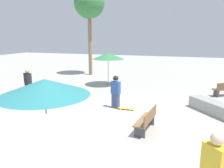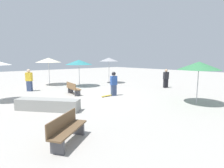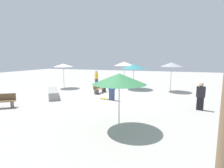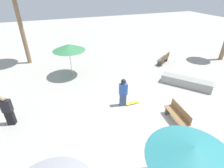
% 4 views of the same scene
% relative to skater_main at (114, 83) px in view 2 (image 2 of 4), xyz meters
% --- Properties ---
extents(ground_plane, '(60.00, 60.00, 0.00)m').
position_rel_skater_main_xyz_m(ground_plane, '(-0.90, -0.85, -0.88)').
color(ground_plane, '#ADA8A0').
extents(skater_main, '(0.34, 0.48, 1.64)m').
position_rel_skater_main_xyz_m(skater_main, '(0.00, 0.00, 0.00)').
color(skater_main, '#38476B').
rests_on(skater_main, ground_plane).
extents(skateboard, '(0.21, 0.80, 0.07)m').
position_rel_skater_main_xyz_m(skateboard, '(-0.10, -0.56, -0.82)').
color(skateboard, gold).
rests_on(skateboard, ground_plane).
extents(concrete_ledge, '(2.85, 2.52, 0.56)m').
position_rel_skater_main_xyz_m(concrete_ledge, '(0.42, -4.71, -0.60)').
color(concrete_ledge, gray).
rests_on(concrete_ledge, ground_plane).
extents(bench_near, '(1.25, 1.58, 0.85)m').
position_rel_skater_main_xyz_m(bench_near, '(4.12, -5.58, -0.46)').
color(bench_near, '#47474C').
rests_on(bench_near, ground_plane).
extents(bench_far, '(1.64, 0.63, 0.85)m').
position_rel_skater_main_xyz_m(bench_far, '(-2.18, -1.89, -0.46)').
color(bench_far, '#47474C').
rests_on(bench_far, ground_plane).
extents(shade_umbrella_cream, '(2.35, 2.35, 2.59)m').
position_rel_skater_main_xyz_m(shade_umbrella_cream, '(-7.81, -1.29, 1.49)').
color(shade_umbrella_cream, '#B7B7BC').
rests_on(shade_umbrella_cream, ground_plane).
extents(shade_umbrella_grey, '(1.96, 1.96, 2.61)m').
position_rel_skater_main_xyz_m(shade_umbrella_grey, '(-5.00, 3.86, 1.54)').
color(shade_umbrella_grey, '#B7B7BC').
rests_on(shade_umbrella_grey, ground_plane).
extents(shade_umbrella_green, '(2.23, 2.23, 2.35)m').
position_rel_skater_main_xyz_m(shade_umbrella_green, '(4.70, 2.00, 1.24)').
color(shade_umbrella_green, '#B7B7BC').
rests_on(shade_umbrella_green, ground_plane).
extents(shade_umbrella_teal, '(2.42, 2.42, 2.41)m').
position_rel_skater_main_xyz_m(shade_umbrella_teal, '(-5.12, 0.40, 1.31)').
color(shade_umbrella_teal, '#B7B7BC').
rests_on(shade_umbrella_teal, ground_plane).
extents(bystander_watching, '(0.36, 0.49, 1.62)m').
position_rel_skater_main_xyz_m(bystander_watching, '(0.55, 5.60, -0.07)').
color(bystander_watching, black).
rests_on(bystander_watching, ground_plane).
extents(bystander_far, '(0.52, 0.51, 1.71)m').
position_rel_skater_main_xyz_m(bystander_far, '(-5.60, -3.77, -0.03)').
color(bystander_far, '#38476B').
rests_on(bystander_far, ground_plane).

